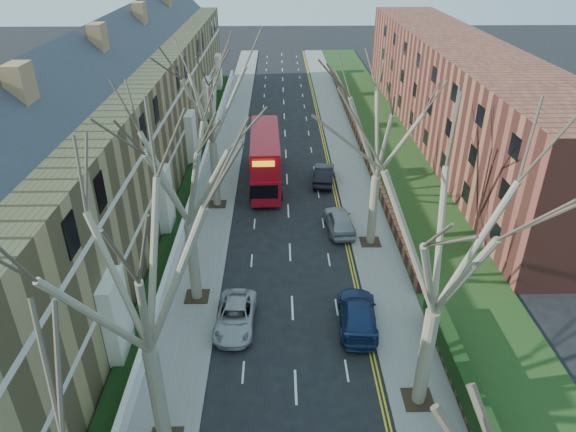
{
  "coord_description": "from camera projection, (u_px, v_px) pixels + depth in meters",
  "views": [
    {
      "loc": [
        -0.72,
        -8.73,
        19.25
      ],
      "look_at": [
        -0.14,
        20.76,
        2.98
      ],
      "focal_mm": 32.0,
      "sensor_mm": 36.0,
      "label": 1
    }
  ],
  "objects": [
    {
      "name": "car_right_far",
      "position": [
        324.0,
        174.0,
        44.91
      ],
      "size": [
        2.23,
        4.87,
        1.55
      ],
      "primitive_type": "imported",
      "rotation": [
        0.0,
        0.0,
        3.01
      ],
      "color": "black",
      "rests_on": "ground"
    },
    {
      "name": "terrace_left",
      "position": [
        118.0,
        128.0,
        41.19
      ],
      "size": [
        9.7,
        78.0,
        13.6
      ],
      "color": "#98814D",
      "rests_on": "ground"
    },
    {
      "name": "pavement_right",
      "position": [
        346.0,
        153.0,
        51.17
      ],
      "size": [
        3.0,
        102.0,
        0.12
      ],
      "primitive_type": "cube",
      "color": "slate",
      "rests_on": "ground"
    },
    {
      "name": "grass_verge_right",
      "position": [
        391.0,
        152.0,
        51.2
      ],
      "size": [
        6.0,
        102.0,
        0.06
      ],
      "color": "#1F3B15",
      "rests_on": "ground"
    },
    {
      "name": "double_decker_bus",
      "position": [
        265.0,
        160.0,
        44.09
      ],
      "size": [
        2.91,
        10.65,
        4.44
      ],
      "rotation": [
        0.0,
        0.0,
        3.17
      ],
      "color": "#A20B17",
      "rests_on": "ground"
    },
    {
      "name": "pavement_left",
      "position": [
        226.0,
        154.0,
        50.96
      ],
      "size": [
        3.0,
        102.0,
        0.12
      ],
      "primitive_type": "cube",
      "color": "slate",
      "rests_on": "ground"
    },
    {
      "name": "tree_right_mid",
      "position": [
        448.0,
        225.0,
        19.44
      ],
      "size": [
        10.5,
        10.5,
        14.71
      ],
      "color": "#6E624F",
      "rests_on": "ground"
    },
    {
      "name": "car_right_mid",
      "position": [
        339.0,
        221.0,
        37.61
      ],
      "size": [
        2.21,
        4.71,
        1.56
      ],
      "primitive_type": "imported",
      "rotation": [
        0.0,
        0.0,
        3.22
      ],
      "color": "#92939B",
      "rests_on": "ground"
    },
    {
      "name": "tree_left_far",
      "position": [
        182.0,
        155.0,
        26.4
      ],
      "size": [
        10.15,
        10.15,
        14.22
      ],
      "color": "#6E624F",
      "rests_on": "ground"
    },
    {
      "name": "tree_left_mid",
      "position": [
        134.0,
        258.0,
        17.49
      ],
      "size": [
        10.5,
        10.5,
        14.71
      ],
      "color": "#6E624F",
      "rests_on": "ground"
    },
    {
      "name": "tree_right_far",
      "position": [
        382.0,
        117.0,
        31.85
      ],
      "size": [
        10.15,
        10.15,
        14.22
      ],
      "color": "#6E624F",
      "rests_on": "ground"
    },
    {
      "name": "flats_right",
      "position": [
        455.0,
        92.0,
        52.49
      ],
      "size": [
        13.97,
        54.0,
        10.0
      ],
      "color": "brown",
      "rests_on": "ground"
    },
    {
      "name": "tree_left_dist",
      "position": [
        209.0,
        88.0,
        36.75
      ],
      "size": [
        10.5,
        10.5,
        14.71
      ],
      "color": "#6E624F",
      "rests_on": "ground"
    },
    {
      "name": "front_wall_left",
      "position": [
        198.0,
        183.0,
        43.66
      ],
      "size": [
        0.3,
        78.0,
        1.0
      ],
      "color": "white",
      "rests_on": "ground"
    },
    {
      "name": "car_right_near",
      "position": [
        358.0,
        314.0,
        28.45
      ],
      "size": [
        2.47,
        5.24,
        1.48
      ],
      "primitive_type": "imported",
      "rotation": [
        0.0,
        0.0,
        3.06
      ],
      "color": "navy",
      "rests_on": "ground"
    },
    {
      "name": "car_left_far",
      "position": [
        235.0,
        316.0,
        28.43
      ],
      "size": [
        2.34,
        4.7,
        1.28
      ],
      "primitive_type": "imported",
      "rotation": [
        0.0,
        0.0,
        -0.05
      ],
      "color": "#A7A6AC",
      "rests_on": "ground"
    }
  ]
}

